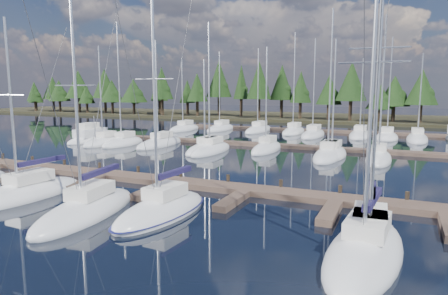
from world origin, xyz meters
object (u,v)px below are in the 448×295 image
at_px(front_sailboat_3, 87,210).
at_px(front_sailboat_6, 369,242).
at_px(main_dock, 170,184).
at_px(front_sailboat_2, 25,194).
at_px(front_sailboat_5, 365,252).
at_px(front_sailboat_4, 162,211).
at_px(motor_yacht_left, 90,138).

relative_size(front_sailboat_3, front_sailboat_6, 0.83).
xyz_separation_m(main_dock, front_sailboat_3, (-0.68, -7.78, 0.08)).
height_order(front_sailboat_2, front_sailboat_3, front_sailboat_3).
xyz_separation_m(front_sailboat_3, front_sailboat_5, (14.98, 0.26, 0.01)).
height_order(main_dock, front_sailboat_2, front_sailboat_2).
distance_m(front_sailboat_4, motor_yacht_left, 35.85).
distance_m(main_dock, front_sailboat_5, 16.16).
bearing_deg(front_sailboat_3, front_sailboat_4, 23.08).
height_order(front_sailboat_4, front_sailboat_6, front_sailboat_6).
distance_m(front_sailboat_3, front_sailboat_6, 15.12).
bearing_deg(front_sailboat_5, main_dock, 152.25).
height_order(front_sailboat_2, front_sailboat_5, front_sailboat_5).
height_order(front_sailboat_2, motor_yacht_left, front_sailboat_2).
xyz_separation_m(front_sailboat_2, front_sailboat_3, (6.38, -1.15, 0.01)).
bearing_deg(motor_yacht_left, front_sailboat_2, -55.74).
relative_size(front_sailboat_4, front_sailboat_6, 0.87).
relative_size(main_dock, front_sailboat_4, 3.16).
height_order(front_sailboat_5, motor_yacht_left, front_sailboat_5).
distance_m(front_sailboat_4, front_sailboat_6, 11.12).
distance_m(front_sailboat_3, motor_yacht_left, 34.23).
distance_m(main_dock, front_sailboat_4, 6.92).
distance_m(main_dock, front_sailboat_3, 7.81).
bearing_deg(front_sailboat_6, front_sailboat_2, -179.21).
bearing_deg(motor_yacht_left, front_sailboat_4, -41.50).
xyz_separation_m(front_sailboat_3, front_sailboat_4, (3.93, 1.68, 0.01)).
bearing_deg(motor_yacht_left, front_sailboat_5, -33.59).
bearing_deg(front_sailboat_4, main_dock, 118.07).
relative_size(front_sailboat_5, front_sailboat_6, 0.93).
bearing_deg(front_sailboat_3, front_sailboat_2, 169.74).
bearing_deg(front_sailboat_4, front_sailboat_5, -7.32).
bearing_deg(main_dock, front_sailboat_3, -94.96).
bearing_deg(front_sailboat_3, front_sailboat_6, 5.50).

